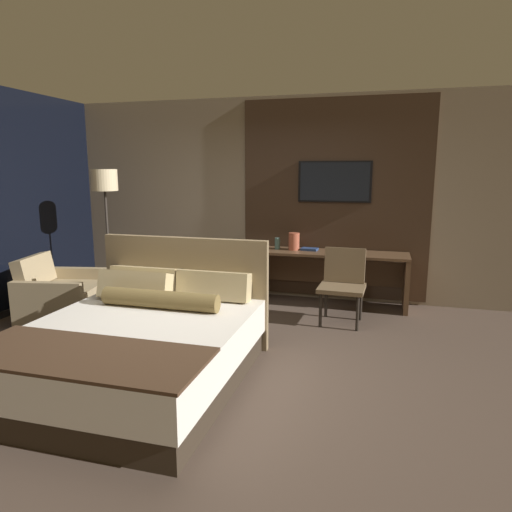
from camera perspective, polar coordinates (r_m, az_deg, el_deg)
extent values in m
plane|color=#4C3D33|center=(4.43, -5.86, -13.39)|extent=(16.00, 16.00, 0.00)
cube|color=gray|center=(6.54, 2.22, 7.17)|extent=(7.20, 0.06, 2.80)
cube|color=#3D2B1E|center=(6.36, 9.75, 6.92)|extent=(2.53, 0.03, 2.70)
cube|color=#33281E|center=(4.11, -14.92, -14.03)|extent=(1.70, 1.97, 0.22)
cube|color=silver|center=(4.01, -15.11, -10.54)|extent=(1.75, 2.04, 0.32)
cube|color=#422D1E|center=(3.44, -20.93, -11.49)|extent=(1.77, 0.71, 0.02)
cube|color=#7F6B4C|center=(4.84, -8.88, -4.29)|extent=(1.79, 0.08, 1.12)
cube|color=tan|center=(4.86, -13.64, -3.02)|extent=(0.74, 0.23, 0.31)
cube|color=tan|center=(4.55, -5.32, -3.70)|extent=(0.74, 0.23, 0.31)
cube|color=tan|center=(4.68, -14.89, -3.60)|extent=(0.74, 0.25, 0.32)
cylinder|color=brown|center=(4.34, -11.91, -5.33)|extent=(1.14, 0.17, 0.17)
cube|color=brown|center=(6.15, 9.27, 0.33)|extent=(2.03, 0.54, 0.03)
cube|color=brown|center=(6.40, 0.36, -2.44)|extent=(0.06, 0.48, 0.69)
cube|color=brown|center=(6.20, 18.26, -3.42)|extent=(0.06, 0.48, 0.69)
cube|color=brown|center=(6.45, 9.43, -1.86)|extent=(1.91, 0.02, 0.35)
cube|color=black|center=(6.32, 9.79, 9.14)|extent=(0.98, 0.04, 0.55)
cube|color=black|center=(6.29, 9.77, 9.14)|extent=(0.92, 0.01, 0.51)
cube|color=brown|center=(5.47, 10.66, -3.98)|extent=(0.55, 0.52, 0.05)
cube|color=brown|center=(5.63, 11.03, -1.12)|extent=(0.49, 0.12, 0.42)
cylinder|color=black|center=(5.37, 8.06, -6.72)|extent=(0.04, 0.04, 0.41)
cylinder|color=black|center=(5.32, 12.57, -7.04)|extent=(0.04, 0.04, 0.41)
cylinder|color=black|center=(5.75, 8.75, -5.56)|extent=(0.04, 0.04, 0.41)
cylinder|color=black|center=(5.71, 12.95, -5.85)|extent=(0.04, 0.04, 0.41)
cube|color=#998460|center=(6.03, -22.83, -5.43)|extent=(0.94, 0.82, 0.43)
cube|color=#998460|center=(6.10, -25.97, -1.67)|extent=(0.33, 0.70, 0.38)
cube|color=#998460|center=(5.69, -24.61, -5.79)|extent=(0.83, 0.26, 0.57)
cube|color=#998460|center=(6.34, -21.32, -3.89)|extent=(0.83, 0.26, 0.57)
cylinder|color=#282623|center=(6.61, -17.59, -5.50)|extent=(0.28, 0.28, 0.03)
cylinder|color=#332D28|center=(6.45, -17.97, 1.11)|extent=(0.03, 0.03, 1.57)
cylinder|color=beige|center=(6.37, -18.44, 9.00)|extent=(0.34, 0.34, 0.28)
cylinder|color=#B2563D|center=(6.24, 4.77, 1.84)|extent=(0.15, 0.15, 0.23)
cylinder|color=#4C706B|center=(6.29, 2.69, 1.57)|extent=(0.07, 0.07, 0.16)
cube|color=navy|center=(6.24, 6.70, 0.86)|extent=(0.23, 0.17, 0.03)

